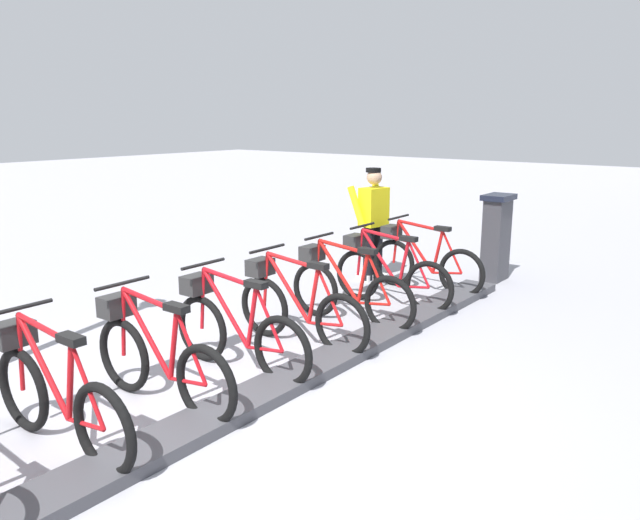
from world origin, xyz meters
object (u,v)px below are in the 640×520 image
(bike_docked_1, at_px, (387,273))
(bike_docked_2, at_px, (346,288))
(bike_docked_4, at_px, (234,328))
(bike_docked_6, at_px, (54,394))
(worker_near_rack, at_px, (373,220))
(payment_kiosk, at_px, (496,236))
(bike_docked_5, at_px, (156,357))
(bike_docked_0, at_px, (422,261))
(bike_docked_3, at_px, (296,306))

(bike_docked_1, xyz_separation_m, bike_docked_2, (0.00, 0.91, 0.00))
(bike_docked_4, relative_size, bike_docked_6, 1.00)
(bike_docked_4, height_order, worker_near_rack, worker_near_rack)
(payment_kiosk, bearing_deg, bike_docked_6, 85.07)
(bike_docked_5, bearing_deg, bike_docked_1, -90.00)
(bike_docked_1, bearing_deg, bike_docked_6, 90.00)
(bike_docked_0, xyz_separation_m, bike_docked_2, (0.00, 1.82, 0.00))
(bike_docked_1, bearing_deg, bike_docked_2, 90.00)
(payment_kiosk, xyz_separation_m, bike_docked_2, (0.57, 3.00, -0.24))
(bike_docked_3, bearing_deg, bike_docked_5, 90.00)
(bike_docked_3, xyz_separation_m, worker_near_rack, (0.86, -2.79, 0.48))
(bike_docked_1, height_order, bike_docked_3, same)
(bike_docked_2, xyz_separation_m, bike_docked_6, (0.00, 3.63, 0.00))
(bike_docked_2, relative_size, bike_docked_5, 1.00)
(bike_docked_0, height_order, worker_near_rack, worker_near_rack)
(bike_docked_5, xyz_separation_m, bike_docked_6, (0.00, 0.91, 0.00))
(bike_docked_3, bearing_deg, payment_kiosk, -98.32)
(bike_docked_0, bearing_deg, bike_docked_5, 90.00)
(bike_docked_1, distance_m, bike_docked_2, 0.91)
(bike_docked_3, distance_m, worker_near_rack, 2.96)
(bike_docked_4, bearing_deg, worker_near_rack, -76.87)
(bike_docked_6, bearing_deg, bike_docked_4, -90.00)
(bike_docked_4, distance_m, bike_docked_6, 1.82)
(bike_docked_3, bearing_deg, bike_docked_0, -90.00)
(bike_docked_6, bearing_deg, bike_docked_1, -90.00)
(bike_docked_4, relative_size, bike_docked_5, 1.00)
(payment_kiosk, relative_size, bike_docked_2, 0.74)
(payment_kiosk, relative_size, bike_docked_1, 0.74)
(bike_docked_0, distance_m, worker_near_rack, 0.99)
(bike_docked_4, bearing_deg, payment_kiosk, -96.77)
(bike_docked_0, height_order, bike_docked_5, same)
(bike_docked_1, xyz_separation_m, bike_docked_4, (0.00, 2.72, 0.00))
(worker_near_rack, bearing_deg, bike_docked_2, 114.62)
(bike_docked_0, xyz_separation_m, bike_docked_6, (0.00, 5.45, 0.00))
(bike_docked_1, relative_size, bike_docked_6, 1.00)
(bike_docked_2, relative_size, worker_near_rack, 1.04)
(bike_docked_6, bearing_deg, bike_docked_5, -90.00)
(bike_docked_5, bearing_deg, bike_docked_2, -90.00)
(bike_docked_4, relative_size, worker_near_rack, 1.04)
(bike_docked_0, distance_m, bike_docked_3, 2.72)
(bike_docked_2, distance_m, worker_near_rack, 2.12)
(bike_docked_5, relative_size, worker_near_rack, 1.04)
(bike_docked_4, xyz_separation_m, worker_near_rack, (0.86, -3.70, 0.48))
(bike_docked_1, relative_size, bike_docked_3, 1.00)
(bike_docked_4, bearing_deg, bike_docked_1, -90.00)
(bike_docked_4, xyz_separation_m, bike_docked_6, (0.00, 1.82, 0.00))
(bike_docked_2, bearing_deg, bike_docked_4, 90.00)
(bike_docked_6, bearing_deg, payment_kiosk, -94.93)
(bike_docked_0, bearing_deg, bike_docked_1, 90.00)
(bike_docked_4, xyz_separation_m, bike_docked_5, (0.00, 0.91, 0.00))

